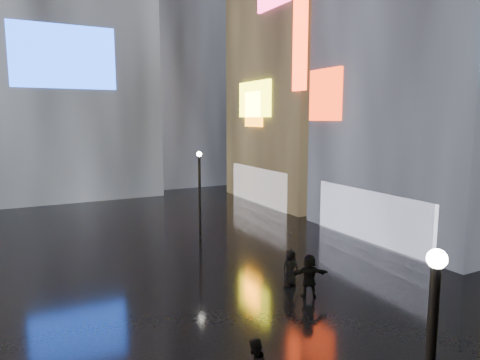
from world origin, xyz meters
TOP-DOWN VIEW (x-y plane):
  - ground at (0.00, 20.00)m, footprint 140.00×140.00m
  - building_right_far at (15.98, 30.00)m, footprint 10.28×12.00m
  - tower_flank_right at (9.00, 46.00)m, footprint 12.00×12.00m
  - lamp_far at (2.56, 22.07)m, footprint 0.30×0.30m
  - pedestrian_4 at (3.30, 13.67)m, footprint 0.78×0.52m
  - pedestrian_5 at (3.27, 12.30)m, footprint 1.72×1.09m
  - umbrella_2 at (3.30, 13.67)m, footprint 1.24×1.24m

SIDE VIEW (x-z plane):
  - ground at x=0.00m, z-range 0.00..0.00m
  - pedestrian_4 at x=3.30m, z-range 0.00..1.57m
  - pedestrian_5 at x=3.27m, z-range 0.00..1.77m
  - umbrella_2 at x=3.30m, z-range 1.57..2.37m
  - lamp_far at x=2.56m, z-range 0.34..5.54m
  - building_right_far at x=15.98m, z-range -0.02..27.98m
  - tower_flank_right at x=9.00m, z-range 0.00..34.00m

